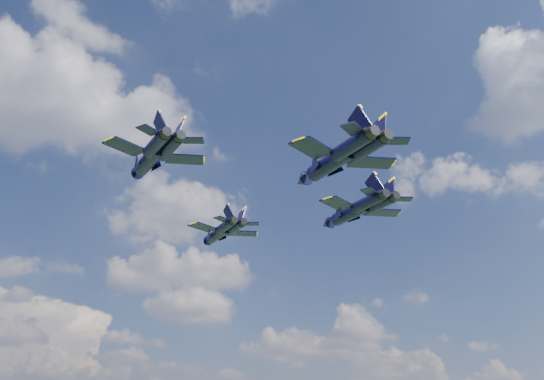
{
  "coord_description": "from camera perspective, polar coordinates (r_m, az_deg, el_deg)",
  "views": [
    {
      "loc": [
        -29.8,
        -70.26,
        32.03
      ],
      "look_at": [
        -6.96,
        2.99,
        62.33
      ],
      "focal_mm": 40.0,
      "sensor_mm": 36.0,
      "label": 1
    }
  ],
  "objects": [
    {
      "name": "jet_left",
      "position": [
        76.42,
        -11.56,
        2.76
      ],
      "size": [
        12.44,
        16.49,
        3.89
      ],
      "rotation": [
        0.0,
        0.0,
        0.2
      ],
      "color": "black"
    },
    {
      "name": "jet_lead",
      "position": [
        98.07,
        -5.16,
        -4.14
      ],
      "size": [
        11.6,
        15.29,
        3.61
      ],
      "rotation": [
        0.0,
        0.0,
        0.18
      ],
      "color": "black"
    },
    {
      "name": "jet_slot",
      "position": [
        70.4,
        5.32,
        2.47
      ],
      "size": [
        13.46,
        17.84,
        4.21
      ],
      "rotation": [
        0.0,
        0.0,
        0.21
      ],
      "color": "black"
    },
    {
      "name": "jet_right",
      "position": [
        93.51,
        7.22,
        -2.17
      ],
      "size": [
        13.88,
        18.42,
        4.34
      ],
      "rotation": [
        0.0,
        0.0,
        0.21
      ],
      "color": "black"
    }
  ]
}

